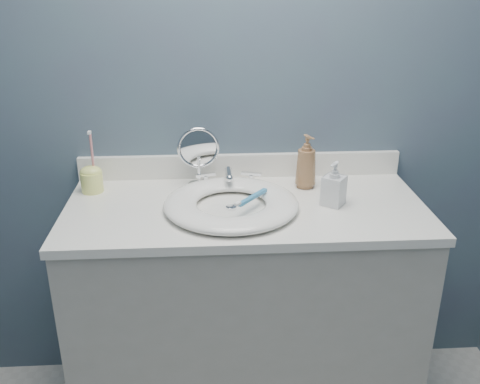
{
  "coord_description": "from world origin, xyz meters",
  "views": [
    {
      "loc": [
        -0.12,
        -0.68,
        1.63
      ],
      "look_at": [
        -0.02,
        0.94,
        0.94
      ],
      "focal_mm": 40.0,
      "sensor_mm": 36.0,
      "label": 1
    }
  ],
  "objects": [
    {
      "name": "countertop",
      "position": [
        0.0,
        0.97,
        0.86
      ],
      "size": [
        1.22,
        0.57,
        0.03
      ],
      "primitive_type": "cube",
      "color": "white",
      "rests_on": "vanity_cabinet"
    },
    {
      "name": "vanity_cabinet",
      "position": [
        0.0,
        0.97,
        0.42
      ],
      "size": [
        1.2,
        0.55,
        0.85
      ],
      "primitive_type": "cube",
      "color": "#B2ACA3",
      "rests_on": "ground"
    },
    {
      "name": "back_wall",
      "position": [
        0.0,
        1.25,
        1.2
      ],
      "size": [
        2.2,
        0.02,
        2.4
      ],
      "primitive_type": "cube",
      "color": "#47606B",
      "rests_on": "ground"
    },
    {
      "name": "drain",
      "position": [
        -0.05,
        0.94,
        0.88
      ],
      "size": [
        0.04,
        0.04,
        0.01
      ],
      "primitive_type": "cylinder",
      "color": "silver",
      "rests_on": "countertop"
    },
    {
      "name": "toothbrush_holder",
      "position": [
        -0.54,
        1.13,
        0.93
      ],
      "size": [
        0.08,
        0.08,
        0.23
      ],
      "rotation": [
        0.0,
        0.0,
        0.27
      ],
      "color": "#EEF67B",
      "rests_on": "countertop"
    },
    {
      "name": "faucet",
      "position": [
        -0.05,
        1.14,
        0.91
      ],
      "size": [
        0.25,
        0.13,
        0.07
      ],
      "color": "silver",
      "rests_on": "countertop"
    },
    {
      "name": "backsplash",
      "position": [
        0.0,
        1.24,
        0.93
      ],
      "size": [
        1.22,
        0.02,
        0.09
      ],
      "primitive_type": "cube",
      "color": "white",
      "rests_on": "countertop"
    },
    {
      "name": "soap_bottle_amber",
      "position": [
        0.23,
        1.12,
        0.98
      ],
      "size": [
        0.1,
        0.1,
        0.2
      ],
      "primitive_type": "imported",
      "rotation": [
        0.0,
        0.0,
        0.44
      ],
      "color": "olive",
      "rests_on": "countertop"
    },
    {
      "name": "basin",
      "position": [
        -0.05,
        0.94,
        0.9
      ],
      "size": [
        0.45,
        0.45,
        0.04
      ],
      "primitive_type": null,
      "color": "white",
      "rests_on": "countertop"
    },
    {
      "name": "makeup_mirror",
      "position": [
        -0.16,
        1.15,
        1.0
      ],
      "size": [
        0.15,
        0.09,
        0.23
      ],
      "rotation": [
        0.0,
        0.0,
        0.07
      ],
      "color": "silver",
      "rests_on": "countertop"
    },
    {
      "name": "soap_bottle_clear",
      "position": [
        0.3,
        0.96,
        0.96
      ],
      "size": [
        0.1,
        0.1,
        0.15
      ],
      "primitive_type": "imported",
      "rotation": [
        0.0,
        0.0,
        -0.64
      ],
      "color": "silver",
      "rests_on": "countertop"
    },
    {
      "name": "toothbrush_lying",
      "position": [
        0.02,
        0.93,
        0.92
      ],
      "size": [
        0.12,
        0.14,
        0.02
      ],
      "rotation": [
        0.0,
        0.0,
        0.89
      ],
      "color": "teal",
      "rests_on": "basin"
    }
  ]
}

